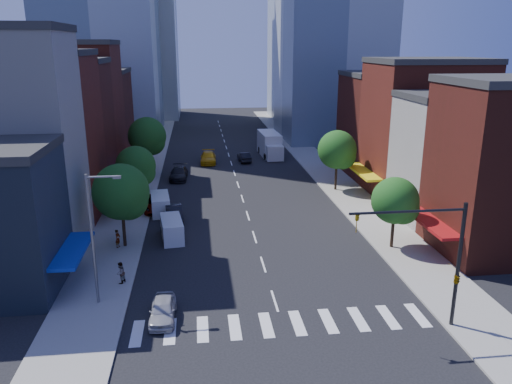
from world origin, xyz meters
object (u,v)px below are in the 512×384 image
traffic_car_oncoming (244,157)px  pedestrian_near (118,239)px  box_truck (270,145)px  parked_car_front (163,310)px  pedestrian_far (120,273)px  parked_car_third (156,203)px  traffic_car_far (265,142)px  cargo_van_near (172,229)px  parked_car_rear (179,173)px  parked_car_second (174,214)px  cargo_van_far (160,204)px  taxi (208,158)px

traffic_car_oncoming → pedestrian_near: size_ratio=2.70×
box_truck → pedestrian_near: box_truck is taller
parked_car_front → pedestrian_near: (-4.53, 12.21, 0.26)m
parked_car_front → pedestrian_far: bearing=123.9°
pedestrian_near → pedestrian_far: size_ratio=0.98×
parked_car_third → traffic_car_far: parked_car_third is taller
cargo_van_near → traffic_car_oncoming: (9.51, 30.48, -0.23)m
traffic_car_oncoming → parked_car_front: bearing=72.8°
parked_car_third → parked_car_rear: size_ratio=1.03×
parked_car_front → pedestrian_near: bearing=111.6°
parked_car_third → traffic_car_oncoming: 24.73m
parked_car_rear → cargo_van_near: 21.30m
parked_car_rear → parked_car_second: bearing=-87.0°
pedestrian_far → pedestrian_near: bearing=-144.6°
cargo_van_near → traffic_car_oncoming: cargo_van_near is taller
pedestrian_near → pedestrian_far: pedestrian_far is taller
parked_car_front → parked_car_third: (-2.00, 22.52, 0.09)m
parked_car_second → cargo_van_far: (-1.50, 2.58, 0.21)m
parked_car_second → pedestrian_far: bearing=-110.1°
parked_car_second → pedestrian_near: 8.08m
cargo_van_far → box_truck: box_truck is taller
parked_car_rear → pedestrian_near: 23.44m
taxi → pedestrian_near: 33.06m
parked_car_rear → cargo_van_far: (-1.50, -13.72, 0.18)m
parked_car_third → traffic_car_oncoming: size_ratio=1.29×
pedestrian_far → traffic_car_far: bearing=-173.4°
cargo_van_near → taxi: bearing=74.8°
parked_car_rear → taxi: (4.12, 8.91, 0.02)m
parked_car_second → cargo_van_far: size_ratio=0.97×
cargo_van_far → traffic_car_far: (15.83, 34.49, -0.31)m
cargo_van_far → traffic_car_far: bearing=59.4°
parked_car_front → cargo_van_far: cargo_van_far is taller
pedestrian_far → parked_car_rear: bearing=-160.6°
traffic_car_oncoming → cargo_van_far: bearing=59.2°
traffic_car_oncoming → traffic_car_far: 12.54m
box_truck → parked_car_third: bearing=-124.6°
parked_car_front → cargo_van_far: bearing=95.2°
cargo_van_near → traffic_car_far: bearing=63.8°
parked_car_second → pedestrian_near: (-4.53, -6.69, 0.19)m
parked_car_third → cargo_van_far: size_ratio=1.18×
parked_car_rear → box_truck: bearing=45.4°
traffic_car_far → box_truck: (-0.36, -8.02, 1.07)m
parked_car_second → taxi: taxi is taller
parked_car_second → cargo_van_near: size_ratio=0.98×
parked_car_second → parked_car_third: size_ratio=0.82×
taxi → box_truck: bearing=23.4°
parked_car_third → pedestrian_near: bearing=-109.2°
traffic_car_far → parked_car_second: bearing=71.9°
cargo_van_far → parked_car_second: bearing=-65.8°
parked_car_rear → pedestrian_near: pedestrian_near is taller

